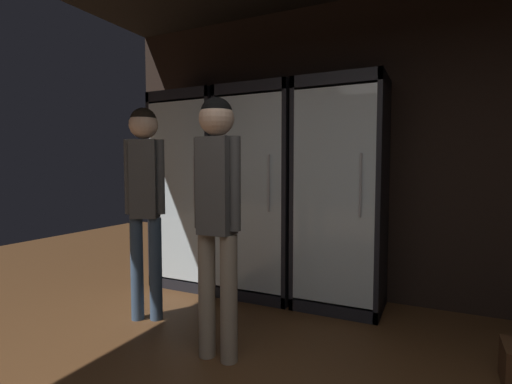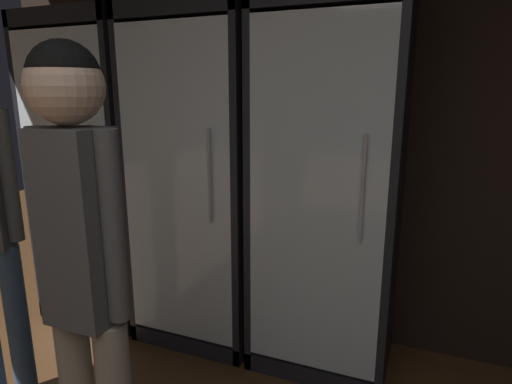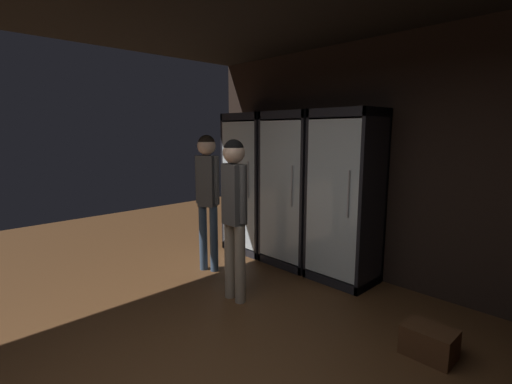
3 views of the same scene
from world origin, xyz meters
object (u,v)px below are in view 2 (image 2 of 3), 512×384
at_px(cooler_left, 204,183).
at_px(cooler_center, 329,194).
at_px(shopper_far, 82,255).
at_px(cooler_far_left, 104,174).

relative_size(cooler_left, cooler_center, 1.00).
bearing_deg(cooler_center, shopper_far, -110.46).
xyz_separation_m(cooler_far_left, shopper_far, (1.08, -1.31, 0.06)).
height_order(cooler_center, shopper_far, cooler_center).
distance_m(cooler_far_left, shopper_far, 1.70).
height_order(cooler_far_left, shopper_far, cooler_far_left).
bearing_deg(shopper_far, cooler_center, 69.54).
bearing_deg(cooler_far_left, shopper_far, -50.58).
bearing_deg(cooler_center, cooler_left, -179.93).
relative_size(cooler_far_left, cooler_center, 1.00).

